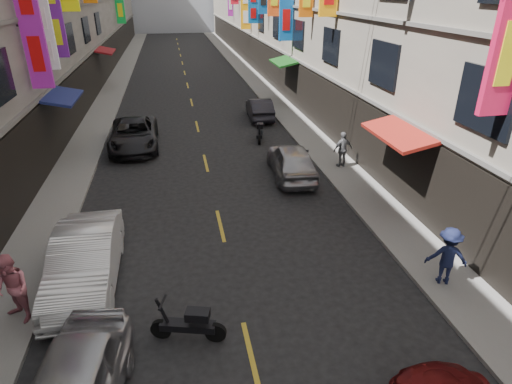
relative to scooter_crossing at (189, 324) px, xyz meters
name	(u,v)px	position (x,y,z in m)	size (l,w,h in m)	color
sidewalk_left	(114,88)	(-4.68, 29.18, -0.38)	(2.00, 90.00, 0.12)	slate
sidewalk_right	(257,82)	(7.32, 29.18, -0.38)	(2.00, 90.00, 0.12)	slate
street_awnings	(173,92)	(0.06, 13.18, 2.56)	(13.99, 35.20, 0.41)	#155023
lane_markings	(189,93)	(1.32, 26.18, -0.44)	(0.12, 80.20, 0.01)	gold
scooter_crossing	(189,324)	(0.00, 0.00, 0.00)	(1.76, 0.72, 1.14)	black
scooter_far_right	(260,132)	(4.50, 13.95, 0.00)	(0.68, 1.78, 1.14)	black
car_left_mid	(85,260)	(-2.68, 2.68, 0.32)	(1.62, 4.66, 1.53)	white
car_left_far	(134,134)	(-2.08, 14.04, 0.27)	(2.36, 5.12, 1.42)	black
car_right_mid	(292,160)	(4.89, 8.94, 0.29)	(1.72, 4.28, 1.46)	#A8A7AC
car_right_far	(260,109)	(5.32, 18.13, 0.20)	(1.36, 3.91, 1.29)	#24232B
pedestrian_lfar	(12,289)	(-4.08, 1.33, 0.60)	(0.89, 0.61, 1.84)	#C16674
pedestrian_rnear	(447,256)	(7.01, 0.72, 0.52)	(1.09, 0.56, 1.69)	#151B3B
pedestrian_rfar	(343,149)	(7.37, 9.29, 0.49)	(0.96, 0.54, 1.63)	slate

